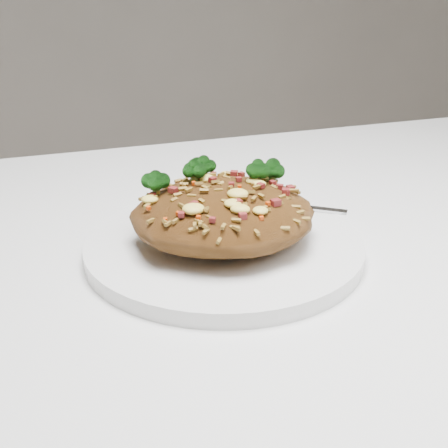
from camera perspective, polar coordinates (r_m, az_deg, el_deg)
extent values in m
cube|color=white|center=(0.52, -0.74, -7.36)|extent=(1.20, 0.80, 0.04)
cylinder|color=olive|center=(1.21, 19.60, -9.99)|extent=(0.06, 0.06, 0.71)
cylinder|color=white|center=(0.56, 0.00, -2.07)|extent=(0.25, 0.25, 0.01)
ellipsoid|color=brown|center=(0.54, 0.00, 0.88)|extent=(0.16, 0.15, 0.05)
ellipsoid|color=#083907|center=(0.58, -1.86, 5.39)|extent=(0.02, 0.02, 0.02)
ellipsoid|color=#083907|center=(0.57, 4.49, 4.97)|extent=(0.02, 0.02, 0.02)
ellipsoid|color=#083907|center=(0.54, -6.26, 3.91)|extent=(0.02, 0.02, 0.02)
ellipsoid|color=#083907|center=(0.56, 3.11, 5.03)|extent=(0.02, 0.02, 0.02)
ellipsoid|color=#083907|center=(0.55, -2.76, 5.02)|extent=(0.02, 0.02, 0.02)
cube|color=silver|center=(0.62, 8.08, 1.42)|extent=(0.08, 0.06, 0.00)
cube|color=silver|center=(0.64, -0.49, 2.42)|extent=(0.04, 0.04, 0.00)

